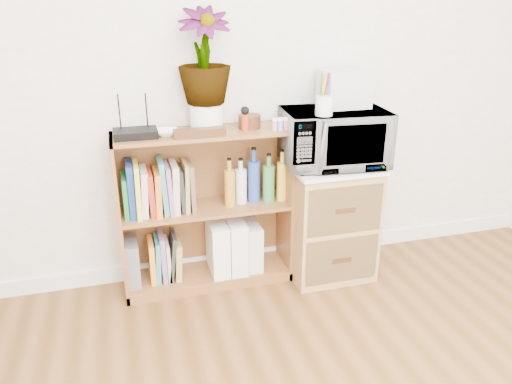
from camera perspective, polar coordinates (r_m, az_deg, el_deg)
name	(u,v)px	position (r m, az deg, el deg)	size (l,w,h in m)	color
skirting_board	(257,255)	(3.32, 0.08, -7.22)	(4.00, 0.02, 0.10)	white
bookshelf	(206,210)	(2.94, -5.75, -2.10)	(1.00, 0.30, 0.95)	brown
wicker_unit	(328,220)	(3.13, 8.24, -3.22)	(0.50, 0.45, 0.70)	#9E7542
microwave	(334,138)	(2.94, 8.87, 6.15)	(0.58, 0.40, 0.32)	white
pen_cup	(324,106)	(2.75, 7.80, 9.76)	(0.10, 0.10, 0.11)	white
small_appliance	(344,89)	(2.98, 10.02, 11.57)	(0.27, 0.22, 0.21)	silver
router	(135,133)	(2.73, -13.62, 6.52)	(0.23, 0.16, 0.04)	black
white_bowl	(167,133)	(2.73, -10.15, 6.69)	(0.13, 0.13, 0.03)	white
plant_pot	(206,117)	(2.79, -5.69, 8.51)	(0.18, 0.18, 0.15)	white
potted_plant	(204,56)	(2.73, -5.94, 15.17)	(0.28, 0.28, 0.50)	#317C39
trinket_box	(199,133)	(2.68, -6.48, 6.76)	(0.28, 0.07, 0.04)	#38230F
kokeshi_doll	(245,122)	(2.78, -1.25, 7.95)	(0.04, 0.04, 0.09)	#A82F14
wooden_bowl	(249,121)	(2.84, -0.75, 8.07)	(0.13, 0.13, 0.07)	#331A0E
paint_jars	(280,125)	(2.79, 2.80, 7.64)	(0.12, 0.04, 0.06)	pink
file_box	(132,261)	(3.03, -13.97, -7.69)	(0.08, 0.21, 0.27)	slate
magazine_holder_left	(218,246)	(3.05, -4.40, -6.21)	(0.10, 0.26, 0.33)	white
magazine_holder_mid	(235,244)	(3.07, -2.40, -5.97)	(0.10, 0.26, 0.33)	white
magazine_holder_right	(251,245)	(3.10, -0.53, -6.04)	(0.09, 0.23, 0.29)	silver
cookbooks	(158,189)	(2.85, -11.13, 0.34)	(0.39, 0.20, 0.31)	#1F7431
liquor_bottles	(255,178)	(2.94, -0.14, 1.58)	(0.38, 0.07, 0.32)	#B78122
lower_books	(164,258)	(3.04, -10.43, -7.39)	(0.19, 0.19, 0.29)	orange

